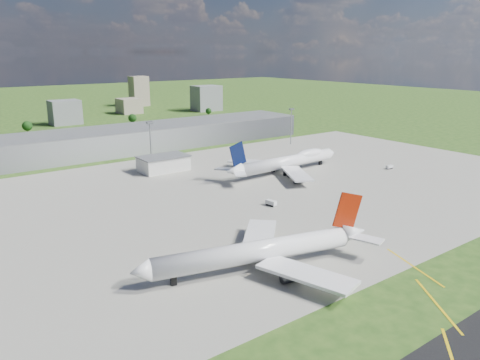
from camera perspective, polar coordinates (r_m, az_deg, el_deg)
ground at (r=306.02m, az=-15.30°, el=2.66°), size 1400.00×1400.00×0.00m
apron at (r=215.79m, az=-1.83°, el=-1.99°), size 360.00×190.00×0.08m
terminal at (r=318.34m, az=-16.40°, el=4.44°), size 300.00×42.00×15.00m
ops_building at (r=264.53m, az=-9.31°, el=1.96°), size 26.00×16.00×8.00m
mast_center at (r=274.98m, az=-10.89°, el=5.31°), size 3.50×2.00×25.90m
mast_east at (r=336.99m, az=6.26°, el=7.30°), size 3.50×2.00×25.90m
airliner_red_twin at (r=144.18m, az=2.77°, el=-8.68°), size 76.65×58.71×21.29m
airliner_blue_quad at (r=259.13m, az=5.83°, el=2.23°), size 81.17×63.68×21.21m
tug_yellow at (r=153.34m, az=-0.57°, el=-9.06°), size 4.25×3.22×1.86m
van_white_near at (r=202.53m, az=3.81°, el=-2.84°), size 2.99×5.13×2.47m
van_white_far at (r=279.03m, az=17.77°, el=1.51°), size 4.19×2.21×2.16m
bldg_c at (r=460.43m, az=-20.56°, el=7.73°), size 26.00×20.00×22.00m
bldg_ce at (r=525.22m, az=-13.37°, el=8.78°), size 22.00×24.00×16.00m
bldg_e at (r=535.69m, az=-4.12°, el=9.92°), size 30.00×22.00×28.00m
bldg_tall_e at (r=595.09m, az=-12.21°, el=10.54°), size 20.00×18.00×36.00m
tree_c at (r=422.52m, az=-24.52°, el=6.01°), size 8.10×8.10×9.90m
tree_e at (r=445.36m, az=-12.98°, el=7.37°), size 7.65×7.65×9.35m
tree_far_e at (r=496.68m, az=-3.86°, el=8.40°), size 6.30×6.30×7.70m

